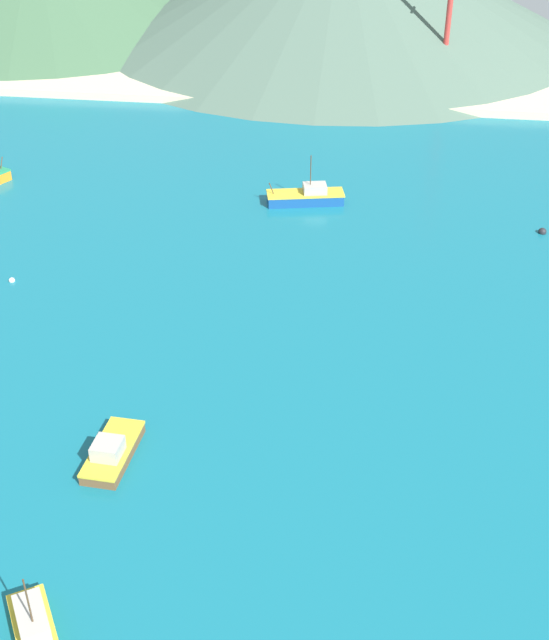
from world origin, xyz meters
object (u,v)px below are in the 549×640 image
object	(u,v)px
buoy_1	(542,232)
fishing_boat_5	(307,196)
fishing_boat_2	(112,451)
buoy_0	(12,280)
fishing_boat_10	(36,637)

from	to	relation	value
buoy_1	fishing_boat_5	bearing A→B (deg)	170.73
fishing_boat_2	buoy_0	xyz separation A→B (m)	(-18.96, 25.67, -0.65)
buoy_0	buoy_1	xyz separation A→B (m)	(57.29, 19.54, 0.05)
fishing_boat_2	buoy_0	world-z (taller)	fishing_boat_2
buoy_0	buoy_1	distance (m)	60.53
fishing_boat_2	buoy_1	distance (m)	59.27
fishing_boat_5	buoy_1	world-z (taller)	fishing_boat_5
buoy_0	fishing_boat_10	bearing A→B (deg)	-65.52
fishing_boat_5	buoy_1	distance (m)	28.77
fishing_boat_10	buoy_0	distance (m)	47.13
fishing_boat_10	fishing_boat_5	bearing A→B (deg)	82.04
fishing_boat_5	buoy_1	size ratio (longest dim) A/B	10.47
fishing_boat_2	buoy_1	bearing A→B (deg)	49.71
fishing_boat_5	fishing_boat_10	distance (m)	67.71
fishing_boat_2	buoy_1	xyz separation A→B (m)	(38.33, 45.21, -0.60)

